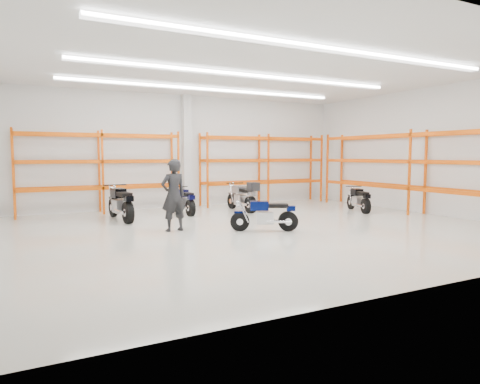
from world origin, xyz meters
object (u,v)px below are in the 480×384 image
motorcycle_main (267,216)px  standing_man (173,195)px  motorcycle_back_b (184,202)px  structural_column (187,151)px  motorcycle_back_d (359,200)px  motorcycle_back_a (121,204)px  motorcycle_back_c (243,197)px

motorcycle_main → standing_man: 2.66m
motorcycle_back_b → standing_man: size_ratio=0.98×
structural_column → motorcycle_back_d: bearing=-40.0°
motorcycle_main → motorcycle_back_a: size_ratio=0.75×
motorcycle_back_a → standing_man: bearing=-70.6°
motorcycle_main → structural_column: size_ratio=0.39×
motorcycle_main → motorcycle_back_c: 4.15m
motorcycle_back_d → standing_man: size_ratio=0.92×
motorcycle_back_a → structural_column: (3.15, 2.49, 1.72)m
structural_column → motorcycle_back_a: bearing=-141.7°
motorcycle_back_d → motorcycle_back_c: bearing=152.4°
motorcycle_back_d → motorcycle_back_b: bearing=158.8°
motorcycle_main → motorcycle_back_a: (-3.21, 3.81, 0.10)m
motorcycle_back_a → motorcycle_back_d: motorcycle_back_a is taller
motorcycle_main → motorcycle_back_b: 4.37m
motorcycle_back_c → motorcycle_main: bearing=-108.2°
motorcycle_back_a → structural_column: bearing=38.3°
standing_man → structural_column: size_ratio=0.44×
standing_man → structural_column: structural_column is taller
standing_man → motorcycle_main: bearing=143.6°
structural_column → motorcycle_back_c: bearing=-60.0°
motorcycle_back_c → motorcycle_back_d: bearing=-27.6°
motorcycle_main → structural_column: bearing=90.5°
motorcycle_back_a → standing_man: standing_man is taller
motorcycle_back_b → motorcycle_back_c: 2.22m
motorcycle_back_b → motorcycle_back_d: 6.44m
motorcycle_back_d → structural_column: bearing=140.0°
standing_man → structural_column: (2.24, 5.08, 1.25)m
motorcycle_back_a → motorcycle_back_d: bearing=-12.6°
motorcycle_back_d → motorcycle_main: bearing=-159.1°
motorcycle_main → motorcycle_back_b: bearing=101.8°
motorcycle_main → motorcycle_back_d: motorcycle_back_d is taller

